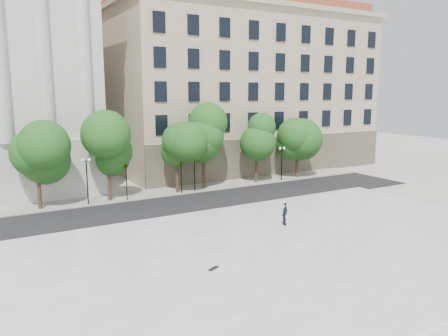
{
  "coord_description": "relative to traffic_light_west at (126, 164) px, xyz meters",
  "views": [
    {
      "loc": [
        -13.93,
        -18.87,
        10.69
      ],
      "look_at": [
        2.71,
        10.0,
        4.85
      ],
      "focal_mm": 35.0,
      "sensor_mm": 36.0,
      "label": 1
    }
  ],
  "objects": [
    {
      "name": "far_sidewalk",
      "position": [
        1.28,
        1.7,
        -3.66
      ],
      "size": [
        60.0,
        4.0,
        0.12
      ],
      "primitive_type": "cube",
      "color": "#B3B1A5",
      "rests_on": "ground"
    },
    {
      "name": "person_lying",
      "position": [
        7.69,
        -15.26,
        -3.03
      ],
      "size": [
        1.63,
        1.76,
        0.48
      ],
      "primitive_type": "imported",
      "rotation": [
        -1.54,
        0.0,
        0.7
      ],
      "color": "black",
      "rests_on": "plaza"
    },
    {
      "name": "ground",
      "position": [
        1.28,
        -22.3,
        -3.72
      ],
      "size": [
        160.0,
        160.0,
        0.0
      ],
      "primitive_type": "plane",
      "color": "beige",
      "rests_on": "ground"
    },
    {
      "name": "street",
      "position": [
        1.28,
        -4.3,
        -3.71
      ],
      "size": [
        60.0,
        8.0,
        0.02
      ],
      "primitive_type": "cube",
      "color": "black",
      "rests_on": "ground"
    },
    {
      "name": "traffic_light_east",
      "position": [
        5.89,
        0.0,
        -0.02
      ],
      "size": [
        0.76,
        1.78,
        4.2
      ],
      "color": "black",
      "rests_on": "ground"
    },
    {
      "name": "plaza",
      "position": [
        1.28,
        -19.3,
        -3.49
      ],
      "size": [
        44.0,
        22.0,
        0.45
      ],
      "primitive_type": "cube",
      "color": "white",
      "rests_on": "ground"
    },
    {
      "name": "building_east",
      "position": [
        21.28,
        16.61,
        7.43
      ],
      "size": [
        36.0,
        26.15,
        23.0
      ],
      "color": "#BCAB8F",
      "rests_on": "ground"
    },
    {
      "name": "skateboard",
      "position": [
        -1.13,
        -19.96,
        -3.23
      ],
      "size": [
        0.78,
        0.48,
        0.08
      ],
      "primitive_type": "cube",
      "rotation": [
        0.0,
        0.0,
        0.4
      ],
      "color": "black",
      "rests_on": "plaza"
    },
    {
      "name": "traffic_light_west",
      "position": [
        0.0,
        0.0,
        0.0
      ],
      "size": [
        0.98,
        1.8,
        4.22
      ],
      "color": "black",
      "rests_on": "ground"
    },
    {
      "name": "street_trees",
      "position": [
        3.7,
        0.95,
        1.55
      ],
      "size": [
        44.81,
        4.96,
        8.0
      ],
      "color": "#382619",
      "rests_on": "ground"
    },
    {
      "name": "lamp_posts",
      "position": [
        1.43,
        0.3,
        -0.77
      ],
      "size": [
        36.99,
        0.28,
        4.53
      ],
      "color": "black",
      "rests_on": "ground"
    }
  ]
}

